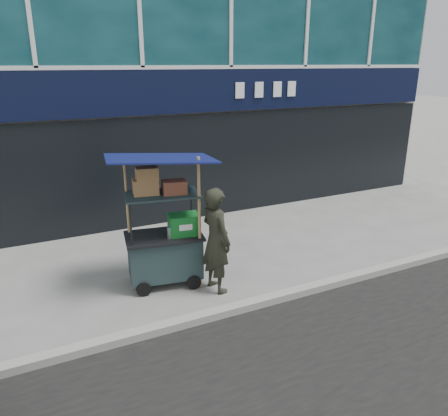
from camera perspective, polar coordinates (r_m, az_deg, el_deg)
ground at (r=6.75m, az=0.49°, el=-12.69°), size 80.00×80.00×0.00m
curb at (r=6.57m, az=1.29°, el=-13.05°), size 80.00×0.18×0.12m
vendor_cart at (r=7.14m, az=-7.70°, el=-4.11°), size 1.80×1.41×2.20m
vendor_man at (r=6.85m, az=-1.06°, el=-4.21°), size 0.51×0.69×1.71m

